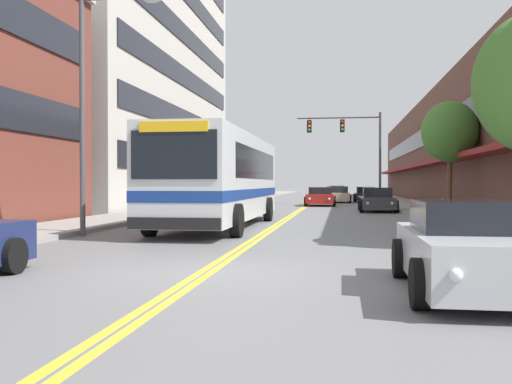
{
  "coord_description": "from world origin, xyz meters",
  "views": [
    {
      "loc": [
        2.39,
        -10.0,
        1.6
      ],
      "look_at": [
        -1.2,
        14.08,
        1.22
      ],
      "focal_mm": 40.0,
      "sensor_mm": 36.0,
      "label": 1
    }
  ],
  "objects": [
    {
      "name": "car_dark_grey_parked_right_mid",
      "position": [
        4.41,
        22.57,
        0.62
      ],
      "size": [
        2.06,
        4.24,
        1.34
      ],
      "color": "#38383D",
      "rests_on": "ground_plane"
    },
    {
      "name": "car_champagne_moving_third",
      "position": [
        1.99,
        55.56,
        0.59
      ],
      "size": [
        2.02,
        4.18,
        1.29
      ],
      "color": "beige",
      "rests_on": "ground_plane"
    },
    {
      "name": "ground_plane",
      "position": [
        0.0,
        37.0,
        0.0
      ],
      "size": [
        240.0,
        240.0,
        0.0
      ],
      "primitive_type": "plane",
      "color": "slate"
    },
    {
      "name": "sidewalk_right",
      "position": [
        7.05,
        37.0,
        0.07
      ],
      "size": [
        3.09,
        106.0,
        0.15
      ],
      "color": "gray",
      "rests_on": "ground_plane"
    },
    {
      "name": "storefront_row_right",
      "position": [
        12.82,
        37.0,
        4.19
      ],
      "size": [
        9.1,
        68.0,
        8.38
      ],
      "color": "brown",
      "rests_on": "ground_plane"
    },
    {
      "name": "centre_line",
      "position": [
        0.0,
        37.0,
        0.0
      ],
      "size": [
        0.34,
        106.0,
        0.01
      ],
      "color": "yellow",
      "rests_on": "ground_plane"
    },
    {
      "name": "car_charcoal_parked_right_far",
      "position": [
        4.44,
        38.71,
        0.59
      ],
      "size": [
        1.98,
        4.39,
        1.28
      ],
      "color": "#232328",
      "rests_on": "ground_plane"
    },
    {
      "name": "office_tower_left",
      "position": [
        -14.83,
        30.66,
        13.91
      ],
      "size": [
        12.08,
        28.55,
        27.83
      ],
      "color": "#BCB7AD",
      "rests_on": "ground_plane"
    },
    {
      "name": "sidewalk_left",
      "position": [
        -7.05,
        37.0,
        0.07
      ],
      "size": [
        3.09,
        106.0,
        0.15
      ],
      "color": "gray",
      "rests_on": "ground_plane"
    },
    {
      "name": "car_red_moving_second",
      "position": [
        0.97,
        30.33,
        0.61
      ],
      "size": [
        2.12,
        4.4,
        1.3
      ],
      "color": "maroon",
      "rests_on": "ground_plane"
    },
    {
      "name": "street_tree_right_mid",
      "position": [
        7.55,
        18.39,
        4.05
      ],
      "size": [
        2.67,
        2.67,
        5.39
      ],
      "color": "brown",
      "rests_on": "sidewalk_right"
    },
    {
      "name": "car_slate_blue_parked_left_near",
      "position": [
        -4.3,
        33.13,
        0.63
      ],
      "size": [
        2.2,
        4.36,
        1.35
      ],
      "color": "#475675",
      "rests_on": "ground_plane"
    },
    {
      "name": "traffic_signal_mast",
      "position": [
        3.16,
        32.25,
        4.8
      ],
      "size": [
        6.13,
        0.38,
        6.74
      ],
      "color": "#47474C",
      "rests_on": "ground_plane"
    },
    {
      "name": "fire_hydrant",
      "position": [
        5.95,
        10.86,
        0.6
      ],
      "size": [
        0.34,
        0.26,
        0.9
      ],
      "color": "#B7B7BC",
      "rests_on": "sidewalk_right"
    },
    {
      "name": "city_bus",
      "position": [
        -1.97,
        10.57,
        1.86
      ],
      "size": [
        2.96,
        11.98,
        3.29
      ],
      "color": "silver",
      "rests_on": "ground_plane"
    },
    {
      "name": "car_silver_parked_right_foreground",
      "position": [
        4.27,
        -1.33,
        0.63
      ],
      "size": [
        2.0,
        4.15,
        1.34
      ],
      "color": "#B7B7BC",
      "rests_on": "ground_plane"
    },
    {
      "name": "street_lamp_left_near",
      "position": [
        -4.91,
        6.17,
        4.39
      ],
      "size": [
        2.55,
        0.28,
        7.25
      ],
      "color": "#47474C",
      "rests_on": "ground_plane"
    },
    {
      "name": "car_beige_moving_lead",
      "position": [
        2.12,
        37.41,
        0.61
      ],
      "size": [
        2.21,
        4.65,
        1.32
      ],
      "color": "#BCAD89",
      "rests_on": "ground_plane"
    }
  ]
}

